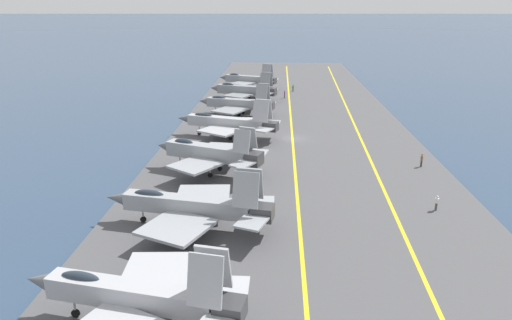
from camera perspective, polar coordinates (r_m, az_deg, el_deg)
ground_plane at (r=74.22m, az=4.56°, el=2.42°), size 2000.00×2000.00×0.00m
carrier_deck at (r=74.17m, az=4.57°, el=2.57°), size 200.17×40.07×0.40m
deck_stripe_foul_line at (r=75.24m, az=12.99°, el=2.54°), size 180.03×7.20×0.01m
deck_stripe_centerline at (r=74.11m, az=4.57°, el=2.72°), size 180.15×0.36×0.01m
parked_jet_second at (r=32.13m, az=-14.78°, el=-16.04°), size 13.26×15.72×6.61m
parked_jet_third at (r=44.30m, az=-8.11°, el=-5.64°), size 13.62×17.02×6.45m
parked_jet_fourth at (r=58.12m, az=-5.92°, el=0.95°), size 12.87×15.19×6.50m
parked_jet_fifth at (r=73.53m, az=-3.48°, el=4.71°), size 12.01×17.42×6.66m
parked_jet_sixth at (r=89.37m, az=-2.36°, el=7.08°), size 13.77×15.63×6.37m
parked_jet_seventh at (r=103.13m, az=-1.55°, el=8.76°), size 12.47×15.82×6.48m
parked_jet_eighth at (r=117.85m, az=-0.98°, el=10.07°), size 12.28×15.78×6.48m
crew_white_vest at (r=51.64m, az=21.65°, el=-4.93°), size 0.34×0.43×1.68m
crew_purple_vest at (r=106.05m, az=3.59°, el=8.24°), size 0.39×0.28×1.79m
crew_brown_vest at (r=64.51m, az=20.01°, el=0.04°), size 0.46×0.41×1.82m
crew_green_vest at (r=114.37m, az=4.65°, el=9.00°), size 0.44×0.46×1.77m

